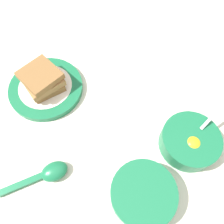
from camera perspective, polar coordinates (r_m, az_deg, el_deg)
name	(u,v)px	position (r m, az deg, el deg)	size (l,w,h in m)	color
ground_plane	(86,147)	(0.55, -6.83, -8.97)	(3.00, 3.00, 0.00)	silver
egg_bowl	(189,141)	(0.56, 19.58, -7.19)	(0.15, 0.14, 0.08)	#196B42
toast_plate	(46,88)	(0.65, -16.83, 6.04)	(0.21, 0.21, 0.02)	#196B42
toast_sandwich	(42,79)	(0.62, -17.77, 8.10)	(0.11, 0.11, 0.06)	brown
soup_spoon	(47,173)	(0.54, -16.54, -14.99)	(0.16, 0.08, 0.03)	#196B42
congee_bowl	(143,194)	(0.50, 8.10, -20.41)	(0.14, 0.14, 0.05)	#196B42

